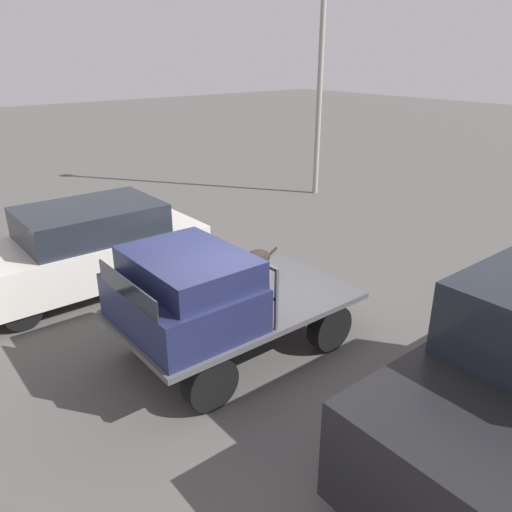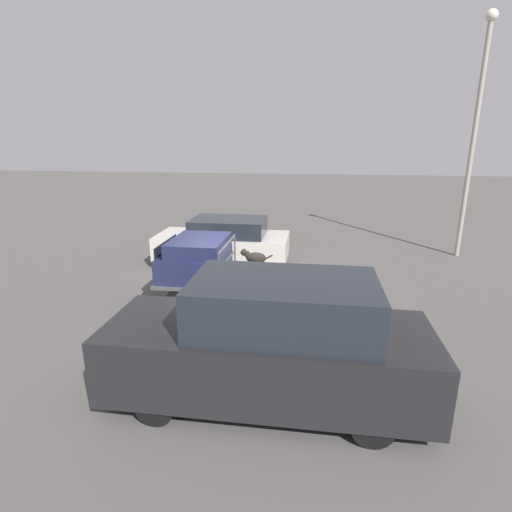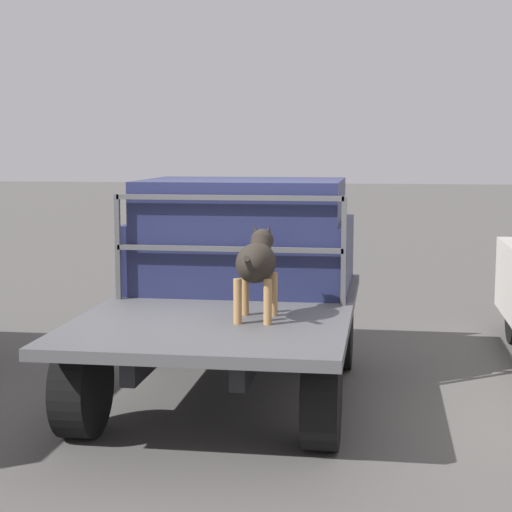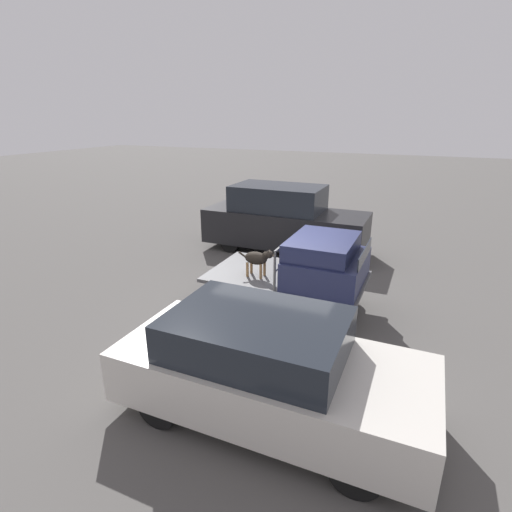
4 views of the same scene
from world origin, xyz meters
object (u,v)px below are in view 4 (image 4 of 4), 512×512
(flatbed_truck, at_px, (286,284))
(dog, at_px, (258,259))
(parked_sedan, at_px, (268,368))
(parked_pickup_far, at_px, (283,220))

(flatbed_truck, bearing_deg, dog, -149.62)
(flatbed_truck, relative_size, parked_sedan, 0.78)
(parked_sedan, bearing_deg, dog, 110.23)
(parked_pickup_far, bearing_deg, dog, -69.32)
(dog, xyz_separation_m, parked_pickup_far, (-0.87, 4.04, -0.17))
(parked_sedan, bearing_deg, flatbed_truck, 99.91)
(parked_sedan, xyz_separation_m, parked_pickup_far, (-2.35, 7.13, 0.22))
(dog, bearing_deg, flatbed_truck, 50.19)
(flatbed_truck, height_order, parked_pickup_far, parked_pickup_far)
(parked_pickup_far, bearing_deg, parked_sedan, -63.28)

